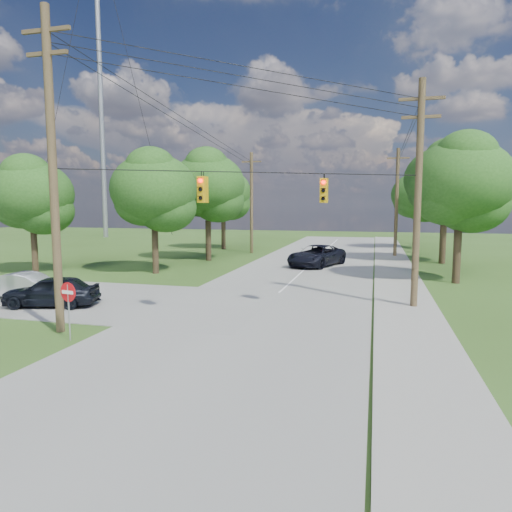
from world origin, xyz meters
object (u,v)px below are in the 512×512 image
(pole_ne, at_px, (418,192))
(pole_sw, at_px, (53,168))
(pole_north_w, at_px, (252,202))
(car_cross_dark, at_px, (51,291))
(pole_north_e, at_px, (397,202))
(do_not_enter_sign, at_px, (68,298))
(car_cross_silver, at_px, (15,285))
(car_main_north, at_px, (317,256))

(pole_ne, bearing_deg, pole_sw, -150.62)
(pole_sw, distance_m, pole_north_w, 29.62)
(pole_ne, bearing_deg, car_cross_dark, -166.38)
(pole_north_e, height_order, pole_north_w, same)
(pole_north_w, xyz_separation_m, do_not_enter_sign, (1.50, -30.51, -3.57))
(pole_north_w, height_order, do_not_enter_sign, pole_north_w)
(pole_north_e, bearing_deg, car_cross_dark, -122.69)
(pole_ne, bearing_deg, car_cross_silver, -172.25)
(pole_north_w, distance_m, car_main_north, 12.12)
(pole_north_w, height_order, car_cross_silver, pole_north_w)
(pole_sw, bearing_deg, do_not_enter_sign, -39.47)
(pole_north_w, relative_size, car_cross_silver, 2.48)
(pole_sw, bearing_deg, pole_north_e, 65.48)
(pole_ne, distance_m, do_not_enter_sign, 15.54)
(pole_sw, height_order, pole_ne, pole_sw)
(car_cross_dark, bearing_deg, car_cross_silver, -126.58)
(car_main_north, relative_size, do_not_enter_sign, 2.80)
(pole_ne, distance_m, car_main_north, 15.67)
(pole_north_w, distance_m, do_not_enter_sign, 30.75)
(pole_north_e, xyz_separation_m, do_not_enter_sign, (-12.40, -30.51, -3.57))
(pole_sw, bearing_deg, pole_ne, 29.38)
(pole_ne, height_order, car_cross_silver, pole_ne)
(pole_north_e, distance_m, car_main_north, 11.33)
(pole_north_w, xyz_separation_m, car_main_north, (7.62, -8.40, -4.27))
(pole_ne, bearing_deg, pole_north_e, 90.00)
(car_main_north, distance_m, do_not_enter_sign, 22.95)
(pole_north_w, height_order, car_main_north, pole_north_w)
(pole_north_w, bearing_deg, pole_ne, -57.71)
(pole_sw, xyz_separation_m, pole_north_e, (13.50, 29.60, -1.10))
(pole_sw, relative_size, pole_north_e, 1.20)
(pole_ne, distance_m, pole_north_e, 22.00)
(car_cross_silver, distance_m, car_main_north, 21.34)
(pole_ne, distance_m, car_cross_dark, 17.83)
(pole_sw, bearing_deg, pole_north_w, 90.77)
(pole_ne, relative_size, pole_north_w, 1.05)
(pole_north_e, xyz_separation_m, pole_north_w, (-13.90, 0.00, 0.00))
(pole_north_w, distance_m, car_cross_dark, 26.56)
(car_main_north, bearing_deg, pole_north_w, 152.28)
(car_cross_silver, relative_size, do_not_enter_sign, 1.90)
(pole_sw, distance_m, pole_ne, 15.51)
(car_cross_dark, relative_size, car_cross_silver, 1.08)
(pole_north_e, height_order, car_cross_silver, pole_north_e)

